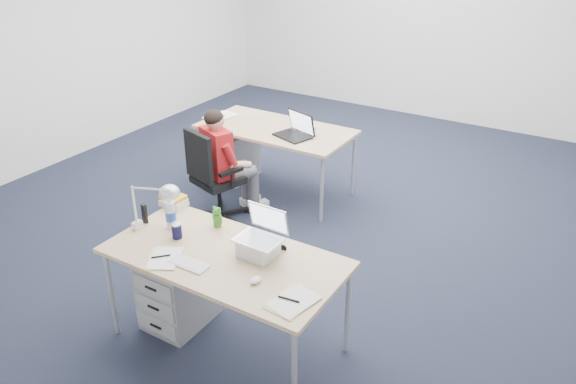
% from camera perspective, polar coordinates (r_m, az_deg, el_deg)
% --- Properties ---
extents(floor, '(7.00, 7.00, 0.00)m').
position_cam_1_polar(floor, '(5.85, 0.08, -1.41)').
color(floor, black).
rests_on(floor, ground).
extents(room, '(6.02, 7.02, 2.80)m').
position_cam_1_polar(room, '(5.27, 0.09, 15.26)').
color(room, silver).
rests_on(room, ground).
extents(desk_near, '(1.60, 0.80, 0.73)m').
position_cam_1_polar(desk_near, '(3.76, -6.46, -6.98)').
color(desk_near, tan).
rests_on(desk_near, ground).
extents(desk_far, '(1.60, 0.80, 0.73)m').
position_cam_1_polar(desk_far, '(5.90, -1.27, 6.12)').
color(desk_far, tan).
rests_on(desk_far, ground).
extents(office_chair, '(0.75, 0.75, 0.95)m').
position_cam_1_polar(office_chair, '(5.53, -7.27, -0.27)').
color(office_chair, black).
rests_on(office_chair, ground).
extents(seated_person, '(0.51, 0.66, 1.12)m').
position_cam_1_polar(seated_person, '(5.49, -6.07, 2.97)').
color(seated_person, '#A7171A').
rests_on(seated_person, ground).
extents(drawer_pedestal_near, '(0.40, 0.50, 0.55)m').
position_cam_1_polar(drawer_pedestal_near, '(4.25, -11.04, -9.70)').
color(drawer_pedestal_near, gray).
rests_on(drawer_pedestal_near, ground).
extents(drawer_pedestal_far, '(0.40, 0.50, 0.55)m').
position_cam_1_polar(drawer_pedestal_far, '(6.41, -5.54, 3.79)').
color(drawer_pedestal_far, gray).
rests_on(drawer_pedestal_far, ground).
extents(silver_laptop, '(0.30, 0.24, 0.32)m').
position_cam_1_polar(silver_laptop, '(3.64, -3.08, -4.33)').
color(silver_laptop, silver).
rests_on(silver_laptop, desk_near).
extents(wireless_keyboard, '(0.28, 0.11, 0.01)m').
position_cam_1_polar(wireless_keyboard, '(3.67, -10.08, -7.19)').
color(wireless_keyboard, white).
rests_on(wireless_keyboard, desk_near).
extents(computer_mouse, '(0.06, 0.09, 0.03)m').
position_cam_1_polar(computer_mouse, '(3.46, -3.30, -8.93)').
color(computer_mouse, white).
rests_on(computer_mouse, desk_near).
extents(headphones, '(0.22, 0.17, 0.03)m').
position_cam_1_polar(headphones, '(3.88, -3.48, -4.63)').
color(headphones, black).
rests_on(headphones, desk_near).
extents(can_koozie, '(0.08, 0.08, 0.11)m').
position_cam_1_polar(can_koozie, '(3.95, -11.24, -3.85)').
color(can_koozie, '#121239').
rests_on(can_koozie, desk_near).
extents(water_bottle, '(0.09, 0.09, 0.24)m').
position_cam_1_polar(water_bottle, '(4.05, -11.86, -2.08)').
color(water_bottle, silver).
rests_on(water_bottle, desk_near).
extents(bear_figurine, '(0.09, 0.07, 0.16)m').
position_cam_1_polar(bear_figurine, '(4.03, -7.21, -2.49)').
color(bear_figurine, '#23741F').
rests_on(bear_figurine, desk_near).
extents(book_stack, '(0.20, 0.16, 0.09)m').
position_cam_1_polar(book_stack, '(4.38, -11.55, -0.88)').
color(book_stack, silver).
rests_on(book_stack, desk_near).
extents(cordless_phone, '(0.04, 0.03, 0.15)m').
position_cam_1_polar(cordless_phone, '(4.18, -14.38, -2.13)').
color(cordless_phone, black).
rests_on(cordless_phone, desk_near).
extents(papers_left, '(0.29, 0.32, 0.01)m').
position_cam_1_polar(papers_left, '(3.76, -12.58, -6.59)').
color(papers_left, '#D5D57B').
rests_on(papers_left, desk_near).
extents(papers_right, '(0.25, 0.32, 0.01)m').
position_cam_1_polar(papers_right, '(3.31, 0.36, -11.08)').
color(papers_right, '#D5D57B').
rests_on(papers_right, desk_near).
extents(sunglasses, '(0.12, 0.06, 0.03)m').
position_cam_1_polar(sunglasses, '(3.77, -0.91, -5.62)').
color(sunglasses, black).
rests_on(sunglasses, desk_near).
extents(desk_lamp, '(0.42, 0.24, 0.45)m').
position_cam_1_polar(desk_lamp, '(3.96, -14.04, -1.30)').
color(desk_lamp, silver).
rests_on(desk_lamp, desk_near).
extents(dark_laptop, '(0.44, 0.43, 0.26)m').
position_cam_1_polar(dark_laptop, '(5.59, 0.44, 6.84)').
color(dark_laptop, black).
rests_on(dark_laptop, desk_far).
extents(far_cup, '(0.07, 0.07, 0.10)m').
position_cam_1_polar(far_cup, '(5.67, 2.59, 6.26)').
color(far_cup, white).
rests_on(far_cup, desk_far).
extents(far_papers, '(0.29, 0.37, 0.01)m').
position_cam_1_polar(far_papers, '(6.26, -6.94, 7.65)').
color(far_papers, white).
rests_on(far_papers, desk_far).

